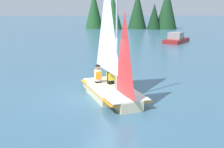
{
  "coord_description": "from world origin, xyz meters",
  "views": [
    {
      "loc": [
        0.99,
        11.14,
        3.61
      ],
      "look_at": [
        0.0,
        0.0,
        0.98
      ],
      "focal_mm": 45.0,
      "sensor_mm": 36.0,
      "label": 1
    }
  ],
  "objects_px": {
    "motorboat_distant": "(176,39)",
    "sailor_crew": "(98,77)",
    "sailor_helm": "(111,78)",
    "sailboat_main": "(112,80)"
  },
  "relations": [
    {
      "from": "motorboat_distant",
      "to": "sailor_crew",
      "type": "bearing_deg",
      "value": 8.79
    },
    {
      "from": "sailor_crew",
      "to": "sailor_helm",
      "type": "bearing_deg",
      "value": 47.0
    },
    {
      "from": "sailor_helm",
      "to": "sailor_crew",
      "type": "bearing_deg",
      "value": -133.0
    },
    {
      "from": "sailboat_main",
      "to": "sailor_crew",
      "type": "height_order",
      "value": "sailboat_main"
    },
    {
      "from": "sailor_helm",
      "to": "motorboat_distant",
      "type": "xyz_separation_m",
      "value": [
        -8.58,
        -17.66,
        -0.24
      ]
    },
    {
      "from": "sailboat_main",
      "to": "motorboat_distant",
      "type": "bearing_deg",
      "value": 138.91
    },
    {
      "from": "sailboat_main",
      "to": "sailor_crew",
      "type": "bearing_deg",
      "value": -166.55
    },
    {
      "from": "sailor_helm",
      "to": "sailor_crew",
      "type": "distance_m",
      "value": 0.61
    },
    {
      "from": "sailboat_main",
      "to": "sailor_crew",
      "type": "relative_size",
      "value": 4.38
    },
    {
      "from": "motorboat_distant",
      "to": "sailor_helm",
      "type": "bearing_deg",
      "value": 10.57
    }
  ]
}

